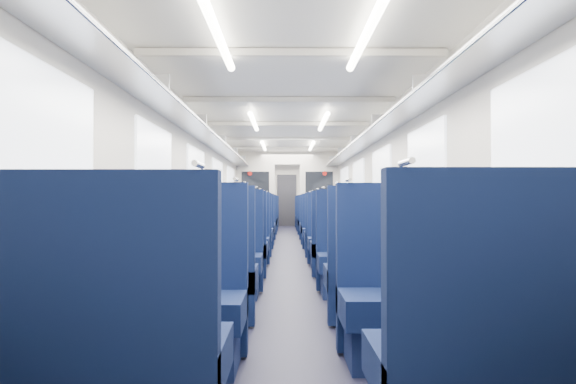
{
  "coord_description": "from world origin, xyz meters",
  "views": [
    {
      "loc": [
        -0.05,
        -10.22,
        1.05
      ],
      "look_at": [
        0.01,
        1.57,
        1.22
      ],
      "focal_mm": 30.64,
      "sensor_mm": 36.0,
      "label": 1
    }
  ],
  "objects_px": {
    "seat_2": "(161,307)",
    "seat_7": "(366,261)",
    "seat_14": "(247,233)",
    "seat_17": "(324,229)",
    "seat_21": "(316,222)",
    "seat_27": "(310,218)",
    "seat_19": "(321,226)",
    "seat_8": "(227,250)",
    "seat_0": "(93,366)",
    "seat_25": "(312,219)",
    "seat_3": "(421,304)",
    "seat_18": "(254,226)",
    "bulkhead": "(287,192)",
    "seat_20": "(259,222)",
    "seat_24": "(262,219)",
    "seat_1": "(516,378)",
    "seat_9": "(350,249)",
    "end_door": "(287,200)",
    "seat_22": "(261,221)",
    "seat_26": "(264,218)",
    "seat_6": "(213,262)",
    "seat_13": "(335,237)",
    "seat_5": "(389,279)",
    "seat_11": "(342,243)",
    "seat_15": "(329,233)",
    "seat_4": "(193,280)",
    "seat_16": "(251,229)",
    "seat_23": "(313,221)",
    "seat_12": "(242,237)",
    "seat_10": "(235,243)"
  },
  "relations": [
    {
      "from": "bulkhead",
      "to": "seat_2",
      "type": "relative_size",
      "value": 2.36
    },
    {
      "from": "seat_3",
      "to": "seat_18",
      "type": "height_order",
      "value": "same"
    },
    {
      "from": "seat_15",
      "to": "seat_26",
      "type": "height_order",
      "value": "same"
    },
    {
      "from": "seat_5",
      "to": "seat_15",
      "type": "xyz_separation_m",
      "value": [
        0.0,
        5.8,
        0.0
      ]
    },
    {
      "from": "seat_24",
      "to": "seat_1",
      "type": "bearing_deg",
      "value": -83.58
    },
    {
      "from": "seat_2",
      "to": "seat_9",
      "type": "bearing_deg",
      "value": 64.86
    },
    {
      "from": "seat_7",
      "to": "seat_10",
      "type": "distance_m",
      "value": 2.77
    },
    {
      "from": "bulkhead",
      "to": "seat_22",
      "type": "xyz_separation_m",
      "value": [
        -0.83,
        1.91,
        -0.87
      ]
    },
    {
      "from": "seat_14",
      "to": "seat_17",
      "type": "bearing_deg",
      "value": 37.31
    },
    {
      "from": "seat_9",
      "to": "seat_22",
      "type": "bearing_deg",
      "value": 100.72
    },
    {
      "from": "seat_7",
      "to": "seat_17",
      "type": "distance_m",
      "value": 5.84
    },
    {
      "from": "seat_22",
      "to": "seat_4",
      "type": "bearing_deg",
      "value": -90.0
    },
    {
      "from": "seat_12",
      "to": "seat_24",
      "type": "height_order",
      "value": "same"
    },
    {
      "from": "seat_14",
      "to": "seat_27",
      "type": "bearing_deg",
      "value": 78.18
    },
    {
      "from": "bulkhead",
      "to": "seat_20",
      "type": "height_order",
      "value": "bulkhead"
    },
    {
      "from": "seat_19",
      "to": "seat_8",
      "type": "bearing_deg",
      "value": -106.21
    },
    {
      "from": "seat_0",
      "to": "seat_17",
      "type": "relative_size",
      "value": 1.0
    },
    {
      "from": "seat_13",
      "to": "seat_3",
      "type": "bearing_deg",
      "value": -90.0
    },
    {
      "from": "seat_21",
      "to": "seat_27",
      "type": "height_order",
      "value": "same"
    },
    {
      "from": "seat_16",
      "to": "seat_22",
      "type": "xyz_separation_m",
      "value": [
        0.0,
        4.32,
        0.0
      ]
    },
    {
      "from": "seat_14",
      "to": "seat_11",
      "type": "bearing_deg",
      "value": -54.27
    },
    {
      "from": "seat_2",
      "to": "seat_11",
      "type": "xyz_separation_m",
      "value": [
        1.66,
        4.56,
        0.0
      ]
    },
    {
      "from": "seat_8",
      "to": "seat_24",
      "type": "distance_m",
      "value": 10.07
    },
    {
      "from": "seat_14",
      "to": "seat_17",
      "type": "relative_size",
      "value": 1.0
    },
    {
      "from": "seat_2",
      "to": "end_door",
      "type": "bearing_deg",
      "value": 87.04
    },
    {
      "from": "seat_7",
      "to": "seat_24",
      "type": "distance_m",
      "value": 11.36
    },
    {
      "from": "seat_15",
      "to": "seat_20",
      "type": "height_order",
      "value": "same"
    },
    {
      "from": "seat_9",
      "to": "seat_21",
      "type": "bearing_deg",
      "value": 90.0
    },
    {
      "from": "seat_26",
      "to": "seat_14",
      "type": "bearing_deg",
      "value": -90.0
    },
    {
      "from": "seat_18",
      "to": "seat_24",
      "type": "bearing_deg",
      "value": 90.0
    },
    {
      "from": "seat_4",
      "to": "seat_16",
      "type": "xyz_separation_m",
      "value": [
        0.0,
        6.92,
        0.0
      ]
    },
    {
      "from": "seat_1",
      "to": "seat_5",
      "type": "bearing_deg",
      "value": 90.0
    },
    {
      "from": "end_door",
      "to": "bulkhead",
      "type": "relative_size",
      "value": 0.71
    },
    {
      "from": "seat_2",
      "to": "seat_7",
      "type": "bearing_deg",
      "value": 54.0
    },
    {
      "from": "seat_17",
      "to": "seat_20",
      "type": "height_order",
      "value": "same"
    },
    {
      "from": "seat_9",
      "to": "seat_26",
      "type": "height_order",
      "value": "same"
    },
    {
      "from": "seat_5",
      "to": "seat_6",
      "type": "xyz_separation_m",
      "value": [
        -1.66,
        1.15,
        0.0
      ]
    },
    {
      "from": "seat_11",
      "to": "seat_24",
      "type": "bearing_deg",
      "value": 100.49
    },
    {
      "from": "seat_7",
      "to": "seat_20",
      "type": "bearing_deg",
      "value": 100.45
    },
    {
      "from": "seat_4",
      "to": "seat_9",
      "type": "height_order",
      "value": "same"
    },
    {
      "from": "seat_9",
      "to": "end_door",
      "type": "bearing_deg",
      "value": 93.79
    },
    {
      "from": "seat_8",
      "to": "seat_11",
      "type": "bearing_deg",
      "value": 33.78
    },
    {
      "from": "seat_14",
      "to": "seat_24",
      "type": "distance_m",
      "value": 6.66
    },
    {
      "from": "seat_0",
      "to": "seat_25",
      "type": "relative_size",
      "value": 1.0
    },
    {
      "from": "end_door",
      "to": "seat_26",
      "type": "height_order",
      "value": "end_door"
    },
    {
      "from": "seat_6",
      "to": "seat_13",
      "type": "relative_size",
      "value": 1.0
    },
    {
      "from": "seat_8",
      "to": "seat_22",
      "type": "bearing_deg",
      "value": 90.0
    },
    {
      "from": "seat_7",
      "to": "seat_27",
      "type": "bearing_deg",
      "value": 90.0
    },
    {
      "from": "seat_20",
      "to": "seat_23",
      "type": "distance_m",
      "value": 1.96
    },
    {
      "from": "seat_2",
      "to": "seat_25",
      "type": "relative_size",
      "value": 1.0
    }
  ]
}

